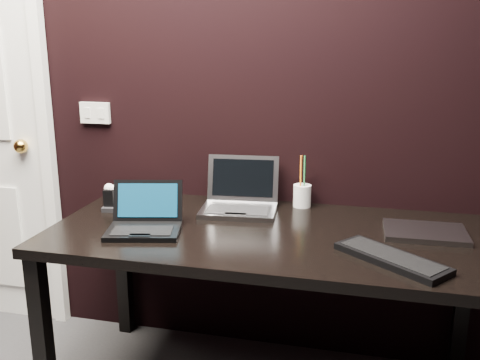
% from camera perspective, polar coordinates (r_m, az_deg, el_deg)
% --- Properties ---
extents(wall_back, '(4.00, 0.00, 4.00)m').
position_cam_1_polar(wall_back, '(2.43, -2.14, 10.97)').
color(wall_back, black).
rests_on(wall_back, ground).
extents(wall_switch, '(0.15, 0.02, 0.10)m').
position_cam_1_polar(wall_switch, '(2.67, -15.20, 6.93)').
color(wall_switch, silver).
rests_on(wall_switch, wall_back).
extents(desk, '(1.70, 0.80, 0.74)m').
position_cam_1_polar(desk, '(2.12, 2.96, -7.37)').
color(desk, black).
rests_on(desk, ground).
extents(netbook, '(0.32, 0.30, 0.18)m').
position_cam_1_polar(netbook, '(2.11, -10.13, -4.43)').
color(netbook, black).
rests_on(netbook, desk).
extents(silver_laptop, '(0.34, 0.31, 0.22)m').
position_cam_1_polar(silver_laptop, '(2.31, -0.04, -2.29)').
color(silver_laptop, gray).
rests_on(silver_laptop, desk).
extents(ext_keyboard, '(0.39, 0.35, 0.02)m').
position_cam_1_polar(ext_keyboard, '(1.87, 15.85, -8.02)').
color(ext_keyboard, black).
rests_on(ext_keyboard, desk).
extents(closed_laptop, '(0.31, 0.23, 0.02)m').
position_cam_1_polar(closed_laptop, '(2.16, 19.14, -5.29)').
color(closed_laptop, gray).
rests_on(closed_laptop, desk).
extents(desk_phone, '(0.20, 0.18, 0.10)m').
position_cam_1_polar(desk_phone, '(2.48, -12.00, -1.57)').
color(desk_phone, white).
rests_on(desk_phone, desk).
extents(mobile_phone, '(0.06, 0.05, 0.09)m').
position_cam_1_polar(mobile_phone, '(2.38, -13.83, -2.42)').
color(mobile_phone, black).
rests_on(mobile_phone, desk).
extents(pen_cup, '(0.10, 0.10, 0.23)m').
position_cam_1_polar(pen_cup, '(2.38, 6.65, -1.57)').
color(pen_cup, white).
rests_on(pen_cup, desk).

